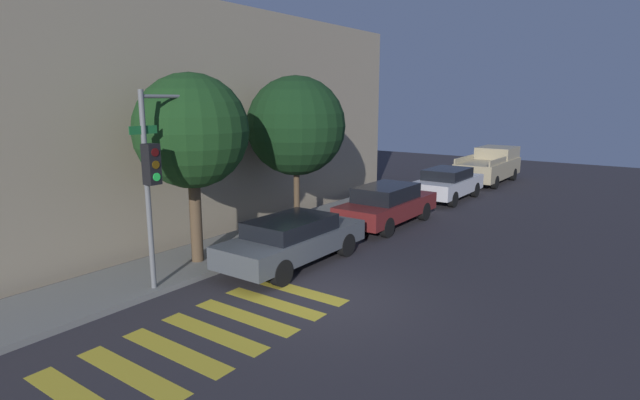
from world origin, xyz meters
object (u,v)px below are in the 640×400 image
(traffic_light_pole, at_px, (167,154))
(sedan_near_corner, at_px, (293,239))
(pickup_truck, at_px, (490,165))
(tree_near_corner, at_px, (191,132))
(sedan_far_end, at_px, (448,183))
(tree_midblock, at_px, (296,126))
(sedan_middle, at_px, (387,204))

(traffic_light_pole, relative_size, sedan_near_corner, 1.00)
(traffic_light_pole, bearing_deg, pickup_truck, -3.62)
(sedan_near_corner, xyz_separation_m, tree_near_corner, (-1.58, 2.05, 2.90))
(pickup_truck, relative_size, tree_near_corner, 1.05)
(sedan_far_end, distance_m, tree_midblock, 8.97)
(sedan_middle, relative_size, sedan_far_end, 1.07)
(sedan_near_corner, relative_size, tree_near_corner, 0.91)
(sedan_far_end, bearing_deg, sedan_middle, 180.00)
(tree_near_corner, bearing_deg, pickup_truck, -6.29)
(sedan_far_end, xyz_separation_m, pickup_truck, (6.02, 0.00, 0.17))
(sedan_far_end, distance_m, pickup_truck, 6.03)
(tree_near_corner, bearing_deg, tree_midblock, 0.00)
(sedan_near_corner, distance_m, tree_near_corner, 3.89)
(traffic_light_pole, height_order, sedan_middle, traffic_light_pole)
(sedan_middle, distance_m, tree_near_corner, 7.77)
(sedan_far_end, relative_size, pickup_truck, 0.82)
(traffic_light_pole, bearing_deg, sedan_far_end, -5.17)
(traffic_light_pole, height_order, pickup_truck, traffic_light_pole)
(sedan_near_corner, height_order, sedan_middle, sedan_middle)
(tree_near_corner, relative_size, tree_midblock, 0.98)
(traffic_light_pole, bearing_deg, tree_midblock, 7.80)
(sedan_middle, bearing_deg, traffic_light_pole, 171.35)
(traffic_light_pole, xyz_separation_m, sedan_far_end, (14.01, -1.27, -2.46))
(sedan_near_corner, bearing_deg, tree_midblock, 36.66)
(traffic_light_pole, relative_size, pickup_truck, 0.87)
(tree_near_corner, xyz_separation_m, tree_midblock, (4.34, 0.00, -0.04))
(traffic_light_pole, xyz_separation_m, sedan_middle, (8.33, -1.27, -2.45))
(sedan_near_corner, bearing_deg, tree_near_corner, 127.58)
(sedan_far_end, bearing_deg, pickup_truck, 0.00)
(sedan_far_end, relative_size, tree_near_corner, 0.86)
(traffic_light_pole, relative_size, tree_midblock, 0.89)
(traffic_light_pole, xyz_separation_m, tree_near_corner, (1.41, 0.79, 0.39))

